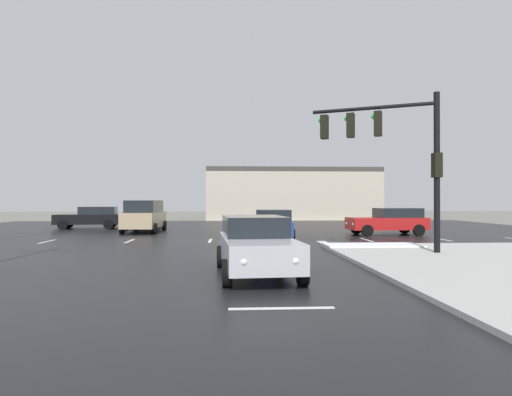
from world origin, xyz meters
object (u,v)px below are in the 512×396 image
at_px(sedan_red, 390,221).
at_px(sedan_blue, 272,224).
at_px(sedan_silver, 256,244).
at_px(sedan_navy, 144,217).
at_px(suv_tan, 144,215).
at_px(traffic_signal_mast, 393,144).
at_px(sedan_black, 91,217).

relative_size(sedan_red, sedan_blue, 1.00).
height_order(sedan_red, sedan_silver, same).
bearing_deg(sedan_navy, suv_tan, 11.07).
relative_size(traffic_signal_mast, sedan_blue, 1.28).
relative_size(sedan_black, suv_tan, 0.96).
height_order(sedan_blue, sedan_black, same).
xyz_separation_m(traffic_signal_mast, sedan_black, (-16.22, 15.84, -3.33)).
distance_m(traffic_signal_mast, sedan_blue, 7.82).
height_order(sedan_red, sedan_navy, same).
bearing_deg(sedan_navy, sedan_silver, 18.65).
bearing_deg(sedan_navy, sedan_blue, 39.45).
height_order(traffic_signal_mast, sedan_black, traffic_signal_mast).
bearing_deg(sedan_navy, traffic_signal_mast, 37.77).
height_order(sedan_silver, sedan_blue, same).
distance_m(suv_tan, sedan_navy, 3.82).
xyz_separation_m(sedan_blue, suv_tan, (-7.62, 6.30, 0.24)).
bearing_deg(sedan_blue, sedan_red, -63.30).
distance_m(traffic_signal_mast, sedan_red, 10.06).
relative_size(sedan_red, sedan_silver, 1.00).
distance_m(sedan_silver, sedan_blue, 10.22).
bearing_deg(sedan_black, suv_tan, 133.75).
bearing_deg(sedan_blue, sedan_navy, 42.84).
distance_m(sedan_silver, sedan_navy, 21.33).
bearing_deg(sedan_red, suv_tan, -15.60).
relative_size(sedan_blue, suv_tan, 0.94).
relative_size(sedan_black, sedan_navy, 1.03).
bearing_deg(sedan_red, sedan_silver, 53.36).
distance_m(traffic_signal_mast, suv_tan, 17.09).
bearing_deg(sedan_black, sedan_red, 153.87).
bearing_deg(sedan_red, sedan_black, -23.28).
xyz_separation_m(sedan_silver, sedan_black, (-10.75, 20.18, 0.00)).
bearing_deg(traffic_signal_mast, sedan_silver, 63.73).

